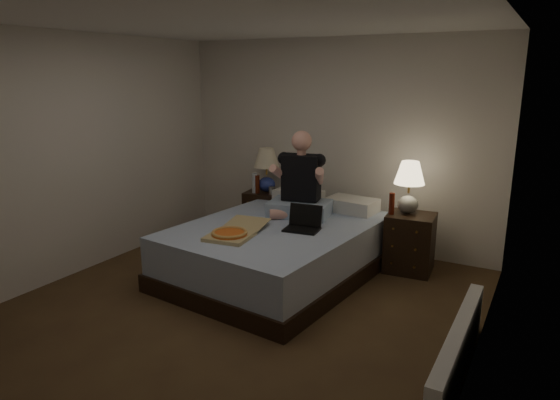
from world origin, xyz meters
The scene contains 18 objects.
floor centered at (0.00, 0.00, 0.00)m, with size 4.00×4.50×0.00m, color brown.
ceiling centered at (0.00, 0.00, 2.50)m, with size 4.00×4.50×0.00m, color white.
wall_back centered at (0.00, 2.25, 1.25)m, with size 4.00×2.50×0.00m, color silver.
wall_left centered at (-2.00, 0.00, 1.25)m, with size 4.50×2.50×0.00m, color silver.
wall_right centered at (2.00, 0.00, 1.25)m, with size 4.50×2.50×0.00m, color silver.
bed centered at (-0.07, 0.99, 0.28)m, with size 1.67×2.23×0.56m, color #5678AD.
nightstand_left centered at (-0.84, 2.02, 0.31)m, with size 0.47×0.42×0.61m, color black.
nightstand_right centered at (1.11, 1.78, 0.32)m, with size 0.49×0.44×0.63m, color black.
lamp_left centered at (-0.82, 2.02, 0.89)m, with size 0.32×0.32×0.56m, color #2A3A9B, non-canonical shape.
lamp_right centered at (1.05, 1.82, 0.91)m, with size 0.32×0.32×0.56m, color gray, non-canonical shape.
water_bottle centered at (-0.92, 1.89, 0.74)m, with size 0.07×0.07×0.25m, color silver.
soda_can centered at (-0.70, 1.92, 0.66)m, with size 0.07×0.07×0.10m, color #A6A6A2.
beer_bottle_left centered at (-0.88, 1.89, 0.73)m, with size 0.06×0.06×0.23m, color #521B0B.
beer_bottle_right centered at (0.91, 1.69, 0.75)m, with size 0.06×0.06×0.23m, color #57190C.
person centered at (-0.03, 1.41, 1.02)m, with size 0.66×0.52×0.93m, color black, non-canonical shape.
laptop centered at (0.23, 0.93, 0.68)m, with size 0.34×0.28×0.24m, color black, non-canonical shape.
pizza_box centered at (-0.26, 0.38, 0.60)m, with size 0.40×0.76×0.08m, color tan, non-canonical shape.
radiator centered at (1.93, -0.03, 0.20)m, with size 0.10×1.60×0.40m, color silver.
Camera 1 is at (2.36, -3.33, 2.08)m, focal length 32.00 mm.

